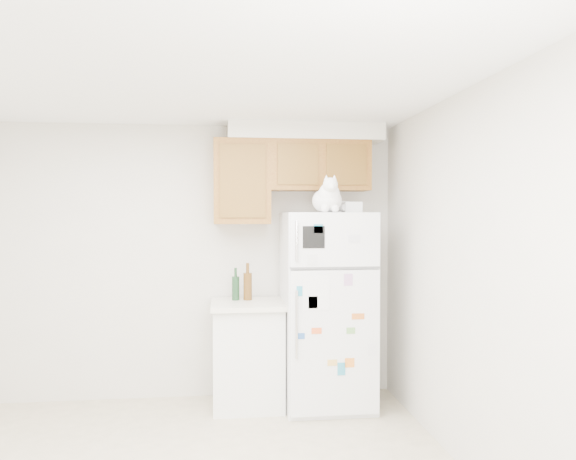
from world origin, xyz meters
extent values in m
cube|color=beige|center=(0.00, 2.00, 1.25)|extent=(3.80, 0.04, 2.50)
cube|color=beige|center=(0.00, -2.00, 1.25)|extent=(3.80, 0.04, 2.50)
cube|color=beige|center=(1.90, 0.00, 1.25)|extent=(0.04, 4.00, 2.50)
cube|color=white|center=(0.00, 0.00, 2.50)|extent=(3.80, 4.00, 0.04)
cube|color=olive|center=(1.20, 1.82, 2.12)|extent=(0.90, 0.33, 0.45)
cube|color=olive|center=(0.50, 1.82, 1.98)|extent=(0.50, 0.33, 0.75)
cube|color=silver|center=(1.07, 1.83, 2.42)|extent=(1.40, 0.37, 0.15)
cube|color=white|center=(1.23, 1.62, 0.85)|extent=(0.76, 0.72, 1.70)
cube|color=white|center=(1.23, 1.25, 1.48)|extent=(0.74, 0.03, 0.44)
cube|color=white|center=(1.23, 1.25, 0.64)|extent=(0.74, 0.03, 1.19)
cube|color=#59595B|center=(1.23, 1.25, 1.25)|extent=(0.74, 0.03, 0.02)
cylinder|color=silver|center=(0.91, 1.22, 1.47)|extent=(0.02, 0.02, 0.32)
cylinder|color=silver|center=(0.91, 1.22, 0.80)|extent=(0.02, 0.02, 0.55)
cube|color=black|center=(1.05, 1.23, 1.50)|extent=(0.18, 0.00, 0.18)
cube|color=white|center=(1.07, 1.23, 1.05)|extent=(0.22, 0.00, 0.28)
cube|color=#E3AF50|center=(1.21, 1.23, 0.48)|extent=(0.08, 0.00, 0.05)
cube|color=silver|center=(1.54, 1.23, 0.57)|extent=(0.06, 0.00, 0.10)
cube|color=orange|center=(1.35, 1.23, 0.47)|extent=(0.08, 0.00, 0.08)
cube|color=#669C4E|center=(1.36, 1.23, 0.74)|extent=(0.07, 0.00, 0.05)
cube|color=orange|center=(1.42, 1.23, 0.85)|extent=(0.11, 0.00, 0.05)
cube|color=teal|center=(0.94, 1.23, 1.07)|extent=(0.05, 0.00, 0.08)
cube|color=#FA6029|center=(1.08, 1.23, 0.74)|extent=(0.08, 0.00, 0.05)
cube|color=teal|center=(1.28, 1.23, 0.42)|extent=(0.06, 0.00, 0.10)
cube|color=#B581B4|center=(1.34, 1.23, 1.15)|extent=(0.07, 0.00, 0.10)
cube|color=silver|center=(1.04, 1.23, 1.32)|extent=(0.09, 0.00, 0.08)
cube|color=silver|center=(1.39, 1.23, 1.49)|extent=(0.10, 0.00, 0.06)
cube|color=teal|center=(1.09, 1.23, 1.57)|extent=(0.08, 0.00, 0.07)
cube|color=#525357|center=(1.05, 1.23, 0.97)|extent=(0.08, 0.00, 0.10)
cube|color=#2855A1|center=(0.95, 1.23, 0.70)|extent=(0.07, 0.00, 0.05)
cube|color=white|center=(0.54, 1.68, 0.44)|extent=(0.60, 0.60, 0.88)
cube|color=white|center=(0.54, 1.66, 0.90)|extent=(0.64, 0.64, 0.04)
ellipsoid|color=white|center=(1.20, 1.41, 1.80)|extent=(0.24, 0.33, 0.21)
ellipsoid|color=white|center=(1.20, 1.31, 1.85)|extent=(0.18, 0.14, 0.20)
sphere|color=white|center=(1.20, 1.26, 1.92)|extent=(0.12, 0.12, 0.12)
cone|color=white|center=(1.16, 1.26, 1.98)|extent=(0.04, 0.04, 0.05)
cone|color=white|center=(1.23, 1.26, 1.98)|extent=(0.04, 0.04, 0.05)
cone|color=#D88C8C|center=(1.16, 1.26, 1.98)|extent=(0.02, 0.02, 0.03)
cone|color=#D88C8C|center=(1.23, 1.26, 1.98)|extent=(0.02, 0.02, 0.03)
sphere|color=white|center=(1.20, 1.21, 1.90)|extent=(0.05, 0.05, 0.05)
sphere|color=white|center=(1.15, 1.28, 1.73)|extent=(0.07, 0.07, 0.07)
sphere|color=white|center=(1.24, 1.28, 1.73)|extent=(0.07, 0.07, 0.07)
cylinder|color=white|center=(1.30, 1.52, 1.73)|extent=(0.15, 0.21, 0.07)
cube|color=white|center=(1.37, 1.76, 1.75)|extent=(0.19, 0.14, 0.10)
cube|color=white|center=(1.42, 1.47, 1.74)|extent=(0.16, 0.13, 0.09)
camera|label=1|loc=(0.31, -3.22, 1.68)|focal=35.00mm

